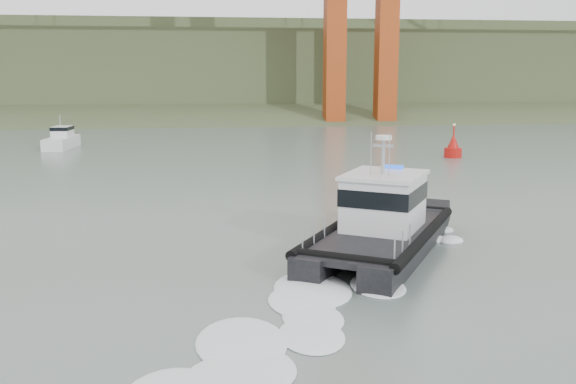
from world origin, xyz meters
The scene contains 5 objects.
ground centered at (0.00, 0.00, 0.00)m, with size 400.00×400.00×0.00m, color #576861.
headlands centered at (0.00, 125.50, 7.05)m, with size 500.00×105.36×27.12m.
patrol_boat centered at (5.80, 5.01, 1.35)m, with size 9.22×11.58×5.39m.
motorboat centered at (-16.66, 47.81, 0.89)m, with size 2.75×6.68×3.58m.
nav_buoy centered at (21.27, 35.37, 0.89)m, with size 1.62×1.62×3.37m.
Camera 1 is at (-1.91, -21.81, 7.91)m, focal length 40.00 mm.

